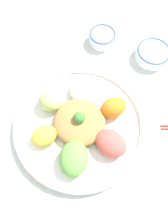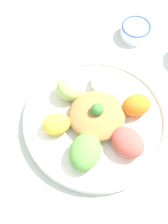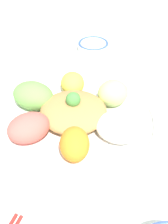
{
  "view_description": "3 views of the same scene",
  "coord_description": "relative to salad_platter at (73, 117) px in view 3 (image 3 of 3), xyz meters",
  "views": [
    {
      "loc": [
        -0.05,
        0.18,
        0.64
      ],
      "look_at": [
        0.0,
        -0.06,
        0.06
      ],
      "focal_mm": 35.0,
      "sensor_mm": 36.0,
      "label": 1
    },
    {
      "loc": [
        -0.1,
        0.32,
        0.77
      ],
      "look_at": [
        0.05,
        -0.03,
        0.03
      ],
      "focal_mm": 50.0,
      "sensor_mm": 36.0,
      "label": 2
    },
    {
      "loc": [
        -0.42,
        -0.35,
        0.48
      ],
      "look_at": [
        -0.0,
        -0.07,
        0.07
      ],
      "focal_mm": 50.0,
      "sensor_mm": 36.0,
      "label": 3
    }
  ],
  "objects": [
    {
      "name": "sauce_bowl_red",
      "position": [
        0.32,
        0.15,
        -0.01
      ],
      "size": [
        0.09,
        0.09,
        0.03
      ],
      "color": "white",
      "rests_on": "ground_plane"
    },
    {
      "name": "ground_plane",
      "position": [
        -0.01,
        0.03,
        -0.03
      ],
      "size": [
        2.4,
        2.4,
        0.0
      ],
      "primitive_type": "plane",
      "color": "silver"
    },
    {
      "name": "salad_platter",
      "position": [
        0.0,
        0.0,
        0.0
      ],
      "size": [
        0.4,
        0.4,
        0.09
      ],
      "color": "white",
      "rests_on": "ground_plane"
    }
  ]
}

